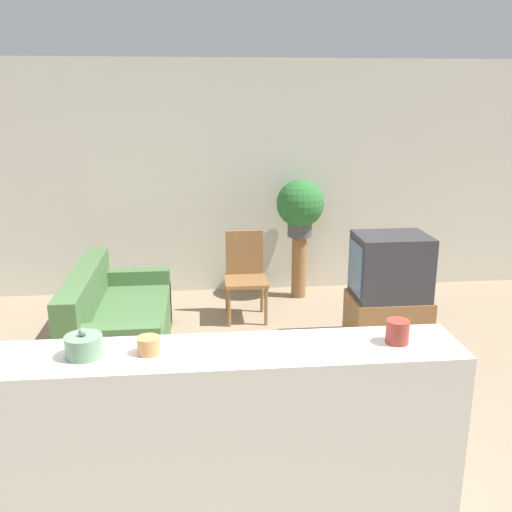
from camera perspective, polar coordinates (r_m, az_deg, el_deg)
The scene contains 12 objects.
ground_plane at distance 3.96m, azimuth -7.16°, elevation -19.78°, with size 14.00×14.00×0.00m, color gray.
wall_back at distance 6.72m, azimuth -6.97°, elevation 7.58°, with size 9.00×0.06×2.70m.
couch at distance 5.32m, azimuth -13.72°, elevation -6.81°, with size 0.81×1.63×0.81m.
tv_stand at distance 5.60m, azimuth 12.99°, elevation -6.22°, with size 0.72×0.56×0.47m.
television at distance 5.43m, azimuth 13.27°, elevation -0.99°, with size 0.68×0.53×0.60m.
wooden_chair at distance 6.02m, azimuth -1.08°, elevation -1.58°, with size 0.44×0.44×0.92m.
plant_stand at distance 6.68m, azimuth 4.31°, elevation -1.05°, with size 0.17×0.17×0.73m.
potted_plant at distance 6.51m, azimuth 4.44°, elevation 5.08°, with size 0.54×0.54×0.65m.
foreground_counter at distance 3.14m, azimuth -7.74°, elevation -18.42°, with size 2.90×0.44×1.07m.
decorative_bowl at distance 2.90m, azimuth -16.84°, elevation -8.59°, with size 0.18×0.18×0.15m.
candle_jar at distance 2.86m, azimuth -10.70°, elevation -8.77°, with size 0.11×0.11×0.09m.
coffee_tin at distance 3.01m, azimuth 13.96°, elevation -7.35°, with size 0.12×0.12×0.12m.
Camera 1 is at (0.14, -3.22, 2.29)m, focal length 40.00 mm.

